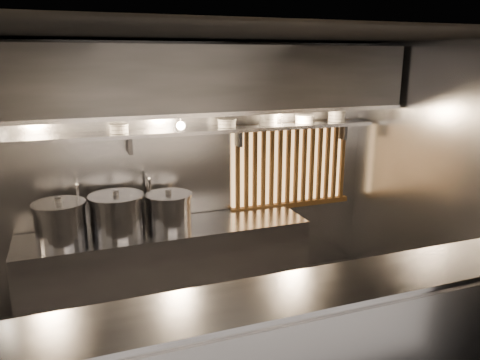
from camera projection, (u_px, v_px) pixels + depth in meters
floor at (230, 359)px, 4.21m from camera, size 4.50×4.50×0.00m
ceiling at (228, 35)px, 3.50m from camera, size 4.50×4.50×0.00m
wall_back at (185, 172)px, 5.22m from camera, size 4.50×0.00×4.50m
wall_right at (444, 186)px, 4.62m from camera, size 0.00×3.00×3.00m
cooking_bench at (169, 267)px, 5.02m from camera, size 3.00×0.70×0.90m
bowl_shelf at (188, 131)px, 4.93m from camera, size 4.40×0.34×0.04m
exhaust_hood at (192, 80)px, 4.60m from camera, size 4.40×0.81×0.65m
wood_screen at (291, 165)px, 5.62m from camera, size 1.56×0.09×1.04m
faucet_left at (78, 193)px, 4.73m from camera, size 0.04×0.30×0.50m
faucet_right at (147, 187)px, 4.97m from camera, size 0.04×0.30×0.50m
pendant_bulb at (181, 126)px, 4.77m from camera, size 0.09×0.09×0.19m
stock_pot_left at (60, 222)px, 4.48m from camera, size 0.56×0.56×0.45m
stock_pot_mid at (117, 214)px, 4.70m from camera, size 0.58×0.58×0.45m
stock_pot_right at (169, 210)px, 4.90m from camera, size 0.54×0.54×0.40m
bowl_stack_1 at (119, 128)px, 4.68m from camera, size 0.20×0.20×0.09m
bowl_stack_2 at (227, 123)px, 5.06m from camera, size 0.21×0.21×0.09m
bowl_stack_3 at (268, 119)px, 5.23m from camera, size 0.22×0.22×0.13m
bowl_stack_4 at (304, 119)px, 5.39m from camera, size 0.22×0.22×0.09m
bowl_stack_5 at (337, 114)px, 5.52m from camera, size 0.22×0.22×0.17m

